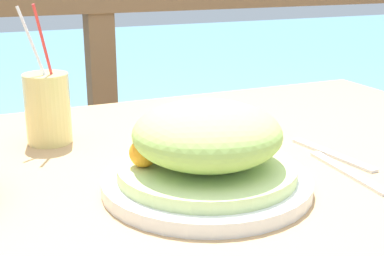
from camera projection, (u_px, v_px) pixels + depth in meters
patio_table at (202, 209)px, 0.92m from camera, size 1.23×0.80×0.77m
railing_fence at (101, 74)px, 1.47m from camera, size 2.80×0.08×1.04m
sea_backdrop at (17, 92)px, 3.83m from camera, size 12.00×4.00×0.39m
salad_plate at (207, 153)px, 0.75m from camera, size 0.30×0.30×0.13m
drink_glass at (48, 108)px, 0.94m from camera, size 0.08×0.08×0.25m
fork at (347, 172)px, 0.82m from camera, size 0.03×0.18×0.00m
knife at (332, 154)px, 0.89m from camera, size 0.04×0.18×0.00m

